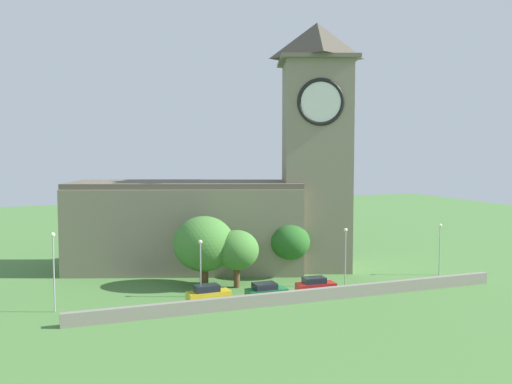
{
  "coord_description": "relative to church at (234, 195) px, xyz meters",
  "views": [
    {
      "loc": [
        -25.45,
        -55.77,
        15.87
      ],
      "look_at": [
        -1.51,
        6.68,
        10.84
      ],
      "focal_mm": 40.27,
      "sensor_mm": 36.0,
      "label": 1
    }
  ],
  "objects": [
    {
      "name": "ground_plane",
      "position": [
        1.04,
        -0.92,
        -9.72
      ],
      "size": [
        200.0,
        200.0,
        0.0
      ],
      "primitive_type": "plane",
      "color": "#477538"
    },
    {
      "name": "streetlamp_west_end",
      "position": [
        -23.1,
        -13.43,
        -4.58
      ],
      "size": [
        0.44,
        0.44,
        7.82
      ],
      "color": "#9EA0A5",
      "rests_on": "ground"
    },
    {
      "name": "streetlamp_west_mid",
      "position": [
        -8.25,
        -12.92,
        -5.52
      ],
      "size": [
        0.44,
        0.44,
        6.18
      ],
      "color": "#9EA0A5",
      "rests_on": "ground"
    },
    {
      "name": "streetlamp_east_mid",
      "position": [
        22.7,
        -13.35,
        -5.32
      ],
      "size": [
        0.44,
        0.44,
        6.52
      ],
      "color": "#9EA0A5",
      "rests_on": "ground"
    },
    {
      "name": "streetlamp_central",
      "position": [
        8.58,
        -14.4,
        -5.16
      ],
      "size": [
        0.44,
        0.44,
        6.8
      ],
      "color": "#9EA0A5",
      "rests_on": "ground"
    },
    {
      "name": "quay_barrier",
      "position": [
        1.04,
        -18.84,
        -9.08
      ],
      "size": [
        47.77,
        0.7,
        1.29
      ],
      "primitive_type": "cube",
      "color": "gray",
      "rests_on": "ground"
    },
    {
      "name": "car_green",
      "position": [
        -2.09,
        -16.43,
        -8.82
      ],
      "size": [
        4.31,
        2.35,
        1.77
      ],
      "color": "#1E6B38",
      "rests_on": "ground"
    },
    {
      "name": "car_red",
      "position": [
        3.99,
        -15.92,
        -8.82
      ],
      "size": [
        4.41,
        2.39,
        1.78
      ],
      "color": "red",
      "rests_on": "ground"
    },
    {
      "name": "tree_riverside_west",
      "position": [
        -6.62,
        -8.47,
        -4.76
      ],
      "size": [
        7.07,
        7.07,
        8.17
      ],
      "color": "brown",
      "rests_on": "ground"
    },
    {
      "name": "tree_churchyard",
      "position": [
        4.74,
        -7.46,
        -5.38
      ],
      "size": [
        4.93,
        4.93,
        6.6
      ],
      "color": "brown",
      "rests_on": "ground"
    },
    {
      "name": "car_yellow",
      "position": [
        -8.18,
        -15.54,
        -8.77
      ],
      "size": [
        4.57,
        2.23,
        1.89
      ],
      "color": "gold",
      "rests_on": "ground"
    },
    {
      "name": "church",
      "position": [
        0.0,
        0.0,
        0.0
      ],
      "size": [
        38.61,
        22.77,
        32.26
      ],
      "color": "gray",
      "rests_on": "ground"
    },
    {
      "name": "tree_by_tower",
      "position": [
        -3.27,
        -10.38,
        -5.41
      ],
      "size": [
        5.08,
        5.08,
        6.63
      ],
      "color": "brown",
      "rests_on": "ground"
    }
  ]
}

